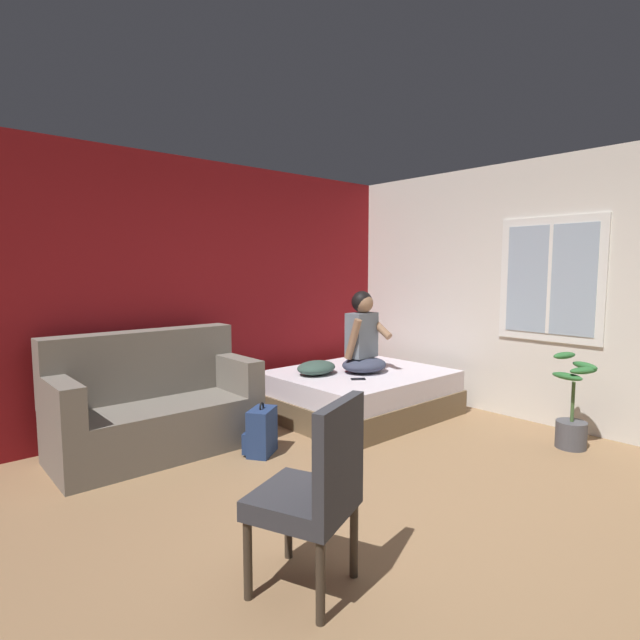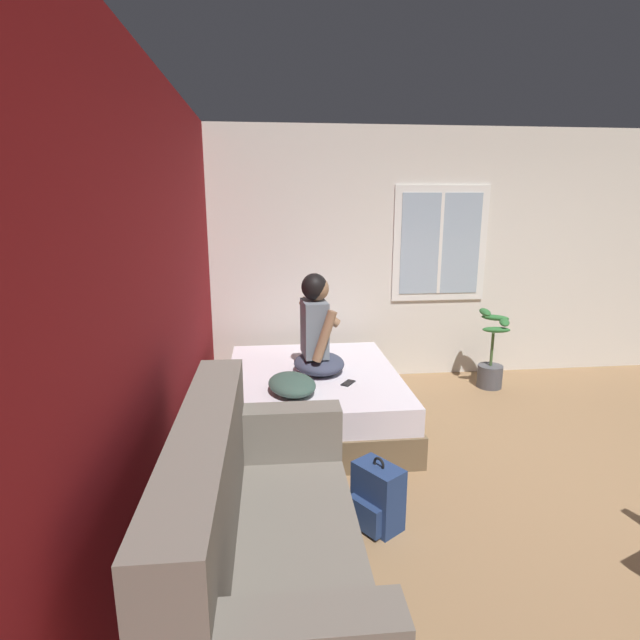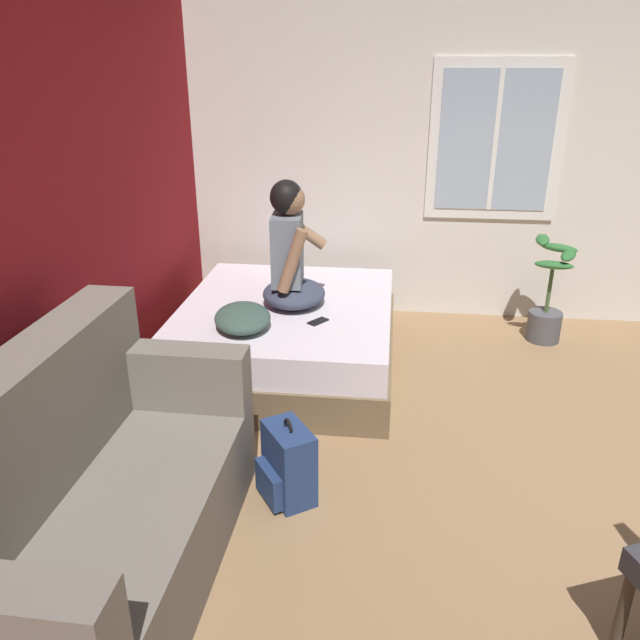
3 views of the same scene
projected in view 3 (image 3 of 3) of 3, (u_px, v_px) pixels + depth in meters
ground_plane at (629, 538)px, 2.94m from camera, size 40.00×40.00×0.00m
wall_side_with_window at (542, 158)px, 5.02m from camera, size 0.19×7.16×2.70m
bed at (287, 335)px, 4.52m from camera, size 1.81×1.52×0.48m
couch at (92, 506)px, 2.56m from camera, size 1.71×0.84×1.04m
person_seated at (291, 256)px, 4.29m from camera, size 0.55×0.48×0.88m
backpack at (287, 465)px, 3.15m from camera, size 0.35×0.34×0.46m
throw_pillow at (243, 318)px, 4.01m from camera, size 0.55×0.47×0.14m
cell_phone at (318, 321)px, 4.12m from camera, size 0.16×0.14×0.01m
potted_plant at (547, 305)px, 4.90m from camera, size 0.39×0.37×0.85m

